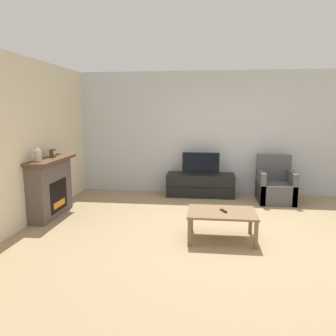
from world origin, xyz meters
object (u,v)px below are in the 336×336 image
tv_stand (200,185)px  tv (201,164)px  mantel_clock (53,153)px  coffee_table (222,215)px  fireplace (50,187)px  armchair (275,187)px  remote (224,211)px  mantel_vase_left (38,156)px

tv_stand → tv: size_ratio=1.83×
mantel_clock → coffee_table: 3.16m
mantel_clock → fireplace: bearing=-97.8°
tv_stand → coffee_table: tv_stand is taller
mantel_clock → armchair: size_ratio=0.16×
fireplace → coffee_table: 3.06m
armchair → remote: armchair is taller
mantel_clock → remote: 3.17m
fireplace → coffee_table: bearing=-14.5°
armchair → tv: bearing=170.7°
coffee_table → remote: (0.02, 0.00, 0.06)m
mantel_vase_left → armchair: mantel_vase_left is taller
tv → coffee_table: size_ratio=0.82×
tv_stand → armchair: size_ratio=1.56×
tv → armchair: 1.61m
mantel_clock → tv: (2.58, 1.57, -0.40)m
tv_stand → armchair: armchair is taller
armchair → remote: (-1.15, -2.21, 0.13)m
remote → fireplace: bearing=141.6°
fireplace → armchair: fireplace is taller
mantel_vase_left → tv: bearing=38.7°
mantel_clock → tv_stand: 3.14m
fireplace → mantel_vase_left: 0.71m
fireplace → tv: (2.60, 1.69, 0.18)m
tv_stand → tv: tv is taller
fireplace → mantel_clock: 0.59m
remote → coffee_table: bearing=159.7°
tv → coffee_table: 2.51m
tv → remote: (0.38, -2.46, -0.27)m
fireplace → mantel_vase_left: mantel_vase_left is taller
mantel_vase_left → armchair: size_ratio=0.23×
coffee_table → remote: 0.07m
tv_stand → mantel_vase_left: bearing=-141.3°
mantel_vase_left → armchair: bearing=23.8°
mantel_vase_left → mantel_clock: bearing=89.9°
tv → coffee_table: bearing=-81.7°
mantel_clock → tv: 3.05m
fireplace → coffee_table: fireplace is taller
mantel_clock → tv: bearing=31.2°
remote → mantel_clock: bearing=139.2°
mantel_clock → armchair: 4.40m
mantel_clock → tv: size_ratio=0.19×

